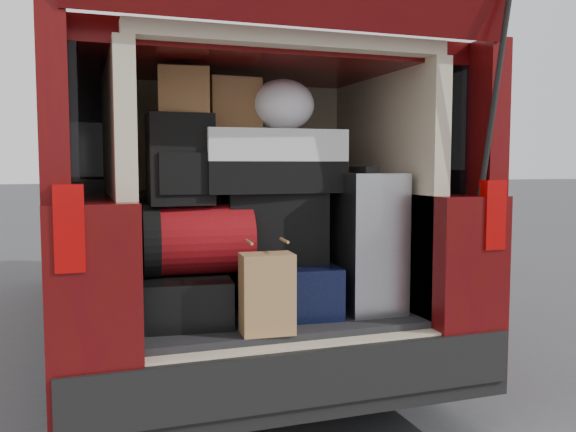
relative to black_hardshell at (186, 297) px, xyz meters
The scene contains 13 objects.
minivan 1.78m from the black_hardshell, 77.28° to the left, with size 1.90×5.35×2.77m.
load_floor 0.56m from the black_hardshell, 19.13° to the left, with size 1.24×1.05×0.55m, color black.
black_hardshell is the anchor object (origin of this frame).
navy_hardshell 0.46m from the black_hardshell, ahead, with size 0.43×0.52×0.23m, color black.
silver_roller 0.87m from the black_hardshell, ahead, with size 0.27×0.43×0.65m, color white.
kraft_bag 0.43m from the black_hardshell, 50.51° to the right, with size 0.21×0.14×0.33m, color #9B7A46.
red_duffel 0.26m from the black_hardshell, 13.17° to the left, with size 0.48×0.31×0.31m, color maroon.
black_soft_case 0.52m from the black_hardshell, ahead, with size 0.46×0.27×0.33m, color black.
backpack 0.61m from the black_hardshell, behind, with size 0.28×0.17×0.40m, color black.
twotone_duffel 0.73m from the black_hardshell, ahead, with size 0.64×0.33×0.29m, color silver.
grocery_sack_lower 0.90m from the black_hardshell, 85.21° to the left, with size 0.22×0.18×0.20m, color brown.
grocery_sack_upper 0.90m from the black_hardshell, 24.27° to the left, with size 0.23×0.19×0.23m, color brown.
plastic_bag_center 0.98m from the black_hardshell, ahead, with size 0.29×0.27×0.23m, color white.
Camera 1 is at (-0.83, -2.52, 1.24)m, focal length 38.00 mm.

